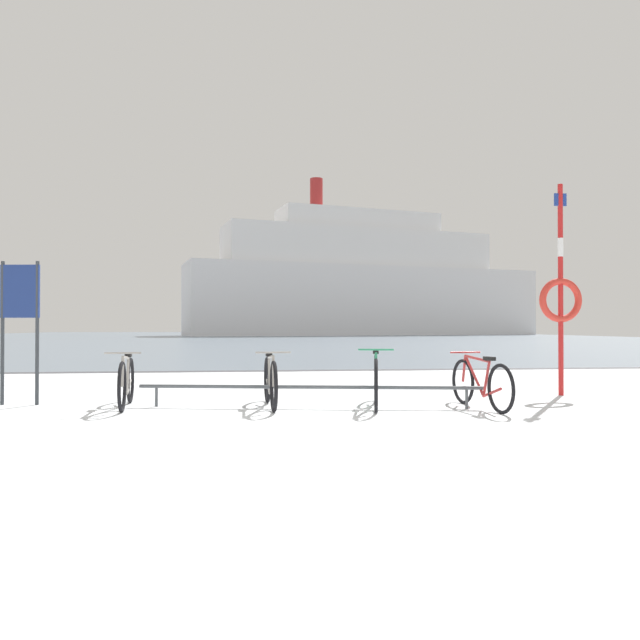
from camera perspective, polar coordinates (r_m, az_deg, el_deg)
ground at (r=58.88m, az=-6.04°, el=-1.74°), size 80.00×132.00×0.08m
bike_rack at (r=8.22m, az=-1.02°, el=-6.45°), size 4.65×0.83×0.31m
bicycle_0 at (r=8.64m, az=-17.90°, el=-5.61°), size 0.46×1.64×0.77m
bicycle_1 at (r=8.28m, az=-4.73°, el=-5.84°), size 0.46×1.65×0.78m
bicycle_2 at (r=8.29m, az=5.32°, el=-5.70°), size 0.52×1.74×0.82m
bicycle_3 at (r=8.40m, az=14.99°, el=-5.82°), size 0.46×1.67×0.75m
info_sign at (r=9.48m, az=-26.58°, el=1.10°), size 0.55×0.11×2.03m
rescue_post at (r=10.40m, az=21.87°, el=2.27°), size 0.72×0.11×3.40m
ferry_ship at (r=78.69m, az=4.21°, el=3.43°), size 47.38×19.35×19.91m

